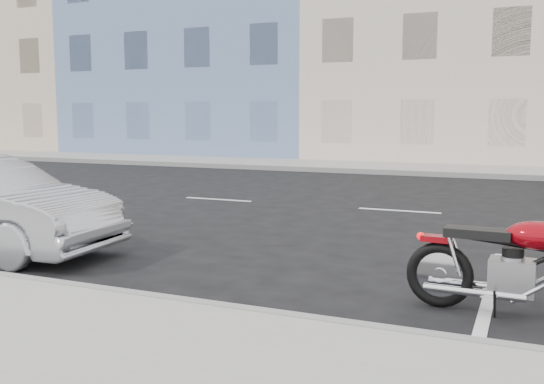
{
  "coord_description": "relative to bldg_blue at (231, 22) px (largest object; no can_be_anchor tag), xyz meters",
  "views": [
    {
      "loc": [
        0.34,
        -11.7,
        1.86
      ],
      "look_at": [
        -2.95,
        -4.07,
        0.8
      ],
      "focal_mm": 40.0,
      "sensor_mm": 36.0,
      "label": 1
    }
  ],
  "objects": [
    {
      "name": "curb_far",
      "position": [
        9.0,
        -9.3,
        -6.42
      ],
      "size": [
        80.0,
        0.12,
        0.16
      ],
      "primitive_type": "cube",
      "color": "gray",
      "rests_on": "ground"
    },
    {
      "name": "ground",
      "position": [
        14.0,
        -16.3,
        -6.5
      ],
      "size": [
        120.0,
        120.0,
        0.0
      ],
      "primitive_type": "plane",
      "color": "black",
      "rests_on": "ground"
    },
    {
      "name": "bldg_far_west",
      "position": [
        -12.0,
        0.0,
        -0.5
      ],
      "size": [
        12.0,
        12.0,
        12.0
      ],
      "primitive_type": "cube",
      "color": "#CCB297",
      "rests_on": "ground"
    },
    {
      "name": "bldg_blue",
      "position": [
        0.0,
        0.0,
        0.0
      ],
      "size": [
        12.0,
        12.0,
        13.0
      ],
      "primitive_type": "cube",
      "color": "#627AA7",
      "rests_on": "ground"
    },
    {
      "name": "sidewalk_far",
      "position": [
        9.0,
        -7.6,
        -6.42
      ],
      "size": [
        80.0,
        3.4,
        0.15
      ],
      "primitive_type": "cube",
      "color": "gray",
      "rests_on": "ground"
    },
    {
      "name": "bldg_cream",
      "position": [
        12.0,
        0.0,
        -0.75
      ],
      "size": [
        12.0,
        12.0,
        11.5
      ],
      "primitive_type": "cube",
      "color": "beige",
      "rests_on": "ground"
    }
  ]
}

